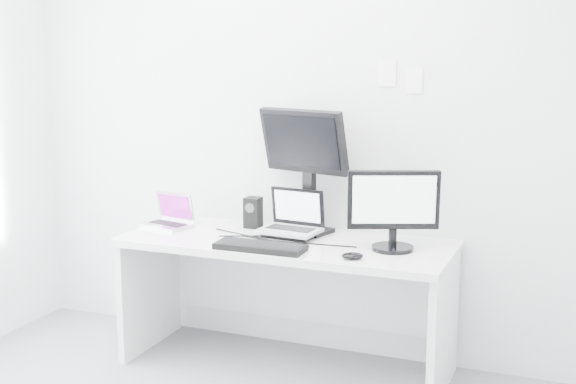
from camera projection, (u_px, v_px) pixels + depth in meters
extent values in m
plane|color=silver|center=(309.00, 120.00, 4.47)|extent=(3.60, 0.00, 3.60)
cube|color=silver|center=(286.00, 304.00, 4.33)|extent=(1.80, 0.70, 0.73)
cube|color=silver|center=(166.00, 210.00, 4.55)|extent=(0.32, 0.26, 0.21)
cube|color=black|center=(253.00, 212.00, 4.54)|extent=(0.12, 0.12, 0.18)
cube|color=#B4B7BB|center=(289.00, 213.00, 4.31)|extent=(0.34, 0.28, 0.27)
cube|color=black|center=(306.00, 169.00, 4.38)|extent=(0.56, 0.32, 0.72)
cube|color=black|center=(394.00, 209.00, 4.02)|extent=(0.52, 0.37, 0.43)
cube|color=black|center=(260.00, 247.00, 4.06)|extent=(0.47, 0.17, 0.03)
ellipsoid|color=black|center=(352.00, 256.00, 3.88)|extent=(0.13, 0.11, 0.04)
cube|color=white|center=(387.00, 73.00, 4.25)|extent=(0.10, 0.00, 0.14)
cube|color=white|center=(414.00, 81.00, 4.20)|extent=(0.09, 0.00, 0.13)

